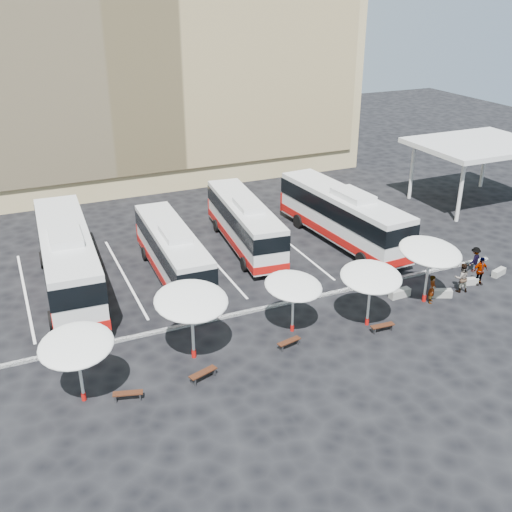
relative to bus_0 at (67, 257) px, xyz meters
name	(u,v)px	position (x,y,z in m)	size (l,w,h in m)	color
ground	(261,315)	(9.33, -7.48, -2.18)	(120.00, 120.00, 0.00)	black
sandstone_building	(119,35)	(9.33, 24.39, 10.45)	(42.00, 18.25, 29.60)	tan
service_canopy	(478,146)	(33.33, 2.52, 2.69)	(10.00, 8.00, 5.20)	silver
curb_divider	(258,309)	(9.33, -6.98, -2.10)	(34.00, 0.25, 0.15)	black
bay_lines	(213,260)	(9.33, 0.52, -2.17)	(24.15, 12.00, 0.01)	white
bus_0	(67,257)	(0.00, 0.00, 0.00)	(3.59, 13.55, 4.26)	silver
bus_1	(172,251)	(6.22, -0.85, -0.39)	(2.84, 11.12, 3.51)	silver
bus_2	(245,222)	(12.22, 1.75, -0.32)	(3.54, 11.63, 3.63)	silver
bus_3	(342,214)	(18.94, -0.21, -0.11)	(3.66, 12.91, 4.04)	silver
sunshade_0	(76,346)	(-1.10, -11.15, 0.72)	(4.25, 4.27, 3.41)	silver
sunshade_1	(191,301)	(4.51, -9.94, 1.02)	(3.84, 3.88, 3.77)	silver
sunshade_2	(293,286)	(10.14, -9.72, 0.54)	(3.91, 3.94, 3.20)	silver
sunshade_3	(371,277)	(14.18, -10.81, 0.74)	(4.12, 4.15, 3.44)	silver
sunshade_4	(430,252)	(18.72, -9.94, 1.01)	(4.28, 4.32, 3.75)	silver
wood_bench_0	(128,394)	(0.73, -11.97, -1.86)	(1.38, 0.71, 0.41)	black
wood_bench_1	(203,374)	(4.31, -11.91, -1.84)	(1.49, 0.82, 0.44)	black
wood_bench_2	(289,342)	(9.25, -11.10, -1.87)	(1.37, 0.62, 0.41)	black
wood_bench_3	(382,327)	(14.52, -11.76, -1.86)	(1.36, 0.44, 0.41)	black
conc_bench_0	(400,293)	(17.72, -8.93, -1.93)	(1.33, 0.44, 0.50)	gray
conc_bench_1	(441,293)	(19.99, -9.91, -1.94)	(1.26, 0.42, 0.47)	gray
conc_bench_2	(469,281)	(22.64, -9.34, -1.97)	(1.10, 0.37, 0.41)	gray
conc_bench_3	(499,272)	(25.26, -9.13, -1.96)	(1.14, 0.38, 0.43)	gray
passenger_0	(432,289)	(19.01, -10.20, -1.31)	(0.63, 0.41, 1.73)	black
passenger_1	(462,278)	(21.51, -9.84, -1.25)	(0.90, 0.70, 1.85)	black
passenger_2	(480,271)	(23.18, -9.57, -1.26)	(1.07, 0.45, 1.83)	black
passenger_3	(475,259)	(24.21, -7.97, -1.34)	(1.08, 0.62, 1.67)	black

